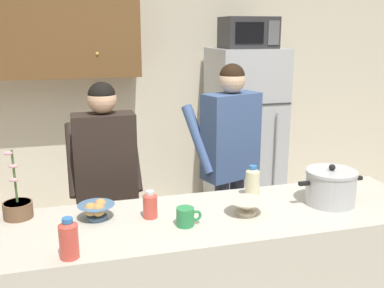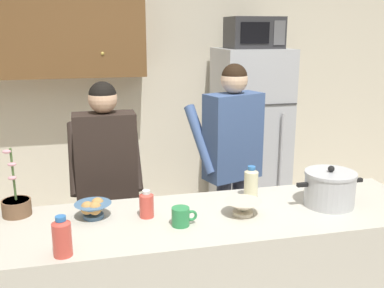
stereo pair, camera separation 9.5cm
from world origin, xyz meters
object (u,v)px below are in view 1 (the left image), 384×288
Objects in this scene: person_near_pot at (106,173)px; coffee_mug at (186,217)px; bottle_mid_counter at (150,204)px; microwave at (248,33)px; bottle_far_corner at (252,181)px; bottle_near_edge at (69,238)px; person_by_sink at (230,148)px; bread_bowl at (96,210)px; refrigerator at (244,137)px; potted_orchid at (18,207)px; empty_bowl at (246,206)px; cooking_pot at (331,187)px.

coffee_mug is (0.33, -0.82, 0.00)m from person_near_pot.
coffee_mug is 0.21m from bottle_mid_counter.
bottle_far_corner is (-0.61, -1.63, -0.83)m from microwave.
bottle_near_edge is 0.97× the size of bottle_far_corner.
bottle_mid_counter is (-0.75, -0.85, -0.03)m from person_by_sink.
bottle_mid_counter reaches higher than bread_bowl.
person_near_pot reaches higher than bread_bowl.
bottle_mid_counter is at bearing 38.48° from bottle_near_edge.
potted_orchid is (-1.91, -1.61, 0.13)m from refrigerator.
bottle_far_corner reaches higher than coffee_mug.
refrigerator is 1.77m from bottle_far_corner.
refrigerator reaches higher than bottle_far_corner.
bottle_far_corner reaches higher than empty_bowl.
empty_bowl is at bearing -48.73° from person_near_pot.
bottle_near_edge is at bearing -134.51° from person_by_sink.
bottle_near_edge is at bearing -169.91° from cooking_pot.
refrigerator reaches higher than bottle_near_edge.
microwave is 3.26× the size of bottle_mid_counter.
person_by_sink is at bearing -118.31° from microwave.
cooking_pot is 2.09× the size of bottle_far_corner.
bottle_near_edge reaches higher than coffee_mug.
bread_bowl is 0.79m from empty_bowl.
refrigerator is at bearing 40.17° from potted_orchid.
empty_bowl is (-0.74, -1.89, 0.11)m from refrigerator.
refrigerator is 2.69m from bottle_near_edge.
bread_bowl is 0.96× the size of empty_bowl.
potted_orchid is (-1.42, -0.67, -0.05)m from person_by_sink.
cooking_pot is at bearing -4.11° from bottle_mid_counter.
bottle_far_corner is at bearing -33.53° from person_near_pot.
bottle_near_edge is (-1.65, -2.12, 0.16)m from refrigerator.
microwave is 2.61× the size of bottle_near_edge.
person_near_pot is at bearing 131.27° from empty_bowl.
person_by_sink is 12.54× the size of coffee_mug.
microwave is 1.33m from person_by_sink.
coffee_mug is (-0.86, -0.07, -0.05)m from cooking_pot.
refrigerator is 4.60× the size of potted_orchid.
person_near_pot is 0.89m from coffee_mug.
microwave is 3.66× the size of coffee_mug.
bottle_near_edge is at bearing -141.52° from bottle_mid_counter.
cooking_pot is (-0.23, -1.86, 0.17)m from refrigerator.
coffee_mug is 0.59m from bottle_near_edge.
cooking_pot is 2.06× the size of bread_bowl.
cooking_pot reaches higher than coffee_mug.
empty_bowl is at bearing 14.36° from bottle_near_edge.
bread_bowl is 1.31× the size of bottle_mid_counter.
bottle_mid_counter is at bearing -131.27° from person_by_sink.
bottle_near_edge is 0.52m from bottle_mid_counter.
bread_bowl is (-1.52, -1.74, 0.12)m from refrigerator.
person_by_sink is at bearing 38.20° from bread_bowl.
bottle_mid_counter is at bearing -15.08° from potted_orchid.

